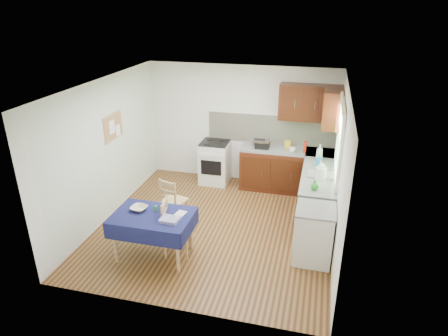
% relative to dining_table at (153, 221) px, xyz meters
% --- Properties ---
extents(floor, '(4.20, 4.20, 0.00)m').
position_rel_dining_table_xyz_m(floor, '(0.69, 1.06, -0.62)').
color(floor, '#452112').
rests_on(floor, ground).
extents(ceiling, '(4.00, 4.20, 0.02)m').
position_rel_dining_table_xyz_m(ceiling, '(0.69, 1.06, 1.88)').
color(ceiling, white).
rests_on(ceiling, wall_back).
extents(wall_back, '(4.00, 0.02, 2.50)m').
position_rel_dining_table_xyz_m(wall_back, '(0.69, 3.16, 0.63)').
color(wall_back, white).
rests_on(wall_back, ground).
extents(wall_front, '(4.00, 0.02, 2.50)m').
position_rel_dining_table_xyz_m(wall_front, '(0.69, -1.04, 0.63)').
color(wall_front, white).
rests_on(wall_front, ground).
extents(wall_left, '(0.02, 4.20, 2.50)m').
position_rel_dining_table_xyz_m(wall_left, '(-1.31, 1.06, 0.63)').
color(wall_left, silver).
rests_on(wall_left, ground).
extents(wall_right, '(0.02, 4.20, 2.50)m').
position_rel_dining_table_xyz_m(wall_right, '(2.69, 1.06, 0.63)').
color(wall_right, white).
rests_on(wall_right, ground).
extents(base_cabinets, '(1.90, 2.30, 0.86)m').
position_rel_dining_table_xyz_m(base_cabinets, '(2.05, 2.31, -0.19)').
color(base_cabinets, '#371209').
rests_on(base_cabinets, ground).
extents(worktop_back, '(1.90, 0.60, 0.04)m').
position_rel_dining_table_xyz_m(worktop_back, '(1.74, 2.86, 0.26)').
color(worktop_back, gray).
rests_on(worktop_back, base_cabinets).
extents(worktop_right, '(0.60, 1.70, 0.04)m').
position_rel_dining_table_xyz_m(worktop_right, '(2.39, 1.71, 0.26)').
color(worktop_right, gray).
rests_on(worktop_right, base_cabinets).
extents(worktop_corner, '(0.60, 0.60, 0.04)m').
position_rel_dining_table_xyz_m(worktop_corner, '(2.39, 2.86, 0.26)').
color(worktop_corner, gray).
rests_on(worktop_corner, base_cabinets).
extents(splashback, '(2.70, 0.02, 0.60)m').
position_rel_dining_table_xyz_m(splashback, '(1.34, 3.14, 0.58)').
color(splashback, beige).
rests_on(splashback, wall_back).
extents(upper_cabinets, '(1.20, 0.85, 0.70)m').
position_rel_dining_table_xyz_m(upper_cabinets, '(2.22, 2.86, 1.23)').
color(upper_cabinets, '#371209').
rests_on(upper_cabinets, wall_back).
extents(stove, '(0.60, 0.61, 0.92)m').
position_rel_dining_table_xyz_m(stove, '(0.19, 2.85, -0.16)').
color(stove, silver).
rests_on(stove, ground).
extents(window, '(0.04, 1.48, 1.26)m').
position_rel_dining_table_xyz_m(window, '(2.66, 1.76, 1.03)').
color(window, '#2E5D26').
rests_on(window, wall_right).
extents(fridge, '(0.58, 0.60, 0.89)m').
position_rel_dining_table_xyz_m(fridge, '(2.39, 0.51, -0.18)').
color(fridge, silver).
rests_on(fridge, ground).
extents(corkboard, '(0.04, 0.62, 0.47)m').
position_rel_dining_table_xyz_m(corkboard, '(-1.28, 1.36, 0.98)').
color(corkboard, tan).
rests_on(corkboard, wall_left).
extents(dining_table, '(1.20, 0.81, 0.72)m').
position_rel_dining_table_xyz_m(dining_table, '(0.00, 0.00, 0.00)').
color(dining_table, '#0F173F').
rests_on(dining_table, ground).
extents(chair_far, '(0.48, 0.48, 0.87)m').
position_rel_dining_table_xyz_m(chair_far, '(-0.08, 1.01, -0.16)').
color(chair_far, tan).
rests_on(chair_far, ground).
extents(chair_near, '(0.48, 0.48, 0.93)m').
position_rel_dining_table_xyz_m(chair_near, '(0.28, 0.14, -0.13)').
color(chair_near, tan).
rests_on(chair_near, ground).
extents(toaster, '(0.26, 0.16, 0.20)m').
position_rel_dining_table_xyz_m(toaster, '(1.16, 2.77, 0.37)').
color(toaster, '#B3B4B8').
rests_on(toaster, worktop_back).
extents(sandwich_press, '(0.28, 0.25, 0.17)m').
position_rel_dining_table_xyz_m(sandwich_press, '(1.21, 2.81, 0.36)').
color(sandwich_press, black).
rests_on(sandwich_press, worktop_back).
extents(sauce_bottle, '(0.06, 0.06, 0.24)m').
position_rel_dining_table_xyz_m(sauce_bottle, '(2.07, 2.73, 0.40)').
color(sauce_bottle, '#B6230E').
rests_on(sauce_bottle, worktop_back).
extents(yellow_packet, '(0.12, 0.08, 0.15)m').
position_rel_dining_table_xyz_m(yellow_packet, '(1.71, 2.94, 0.36)').
color(yellow_packet, gold).
rests_on(yellow_packet, worktop_back).
extents(dish_rack, '(0.44, 0.34, 0.21)m').
position_rel_dining_table_xyz_m(dish_rack, '(2.41, 1.72, 0.30)').
color(dish_rack, '#96969C').
rests_on(dish_rack, worktop_right).
extents(kettle, '(0.18, 0.18, 0.30)m').
position_rel_dining_table_xyz_m(kettle, '(2.42, 1.52, 0.41)').
color(kettle, silver).
rests_on(kettle, worktop_right).
extents(cup, '(0.12, 0.12, 0.10)m').
position_rel_dining_table_xyz_m(cup, '(1.83, 2.71, 0.33)').
color(cup, white).
rests_on(cup, worktop_back).
extents(soap_bottle_a, '(0.17, 0.17, 0.32)m').
position_rel_dining_table_xyz_m(soap_bottle_a, '(2.36, 2.40, 0.44)').
color(soap_bottle_a, silver).
rests_on(soap_bottle_a, worktop_right).
extents(soap_bottle_b, '(0.11, 0.10, 0.21)m').
position_rel_dining_table_xyz_m(soap_bottle_b, '(2.36, 2.13, 0.39)').
color(soap_bottle_b, blue).
rests_on(soap_bottle_b, worktop_right).
extents(soap_bottle_c, '(0.15, 0.15, 0.16)m').
position_rel_dining_table_xyz_m(soap_bottle_c, '(2.33, 1.10, 0.36)').
color(soap_bottle_c, '#247F22').
rests_on(soap_bottle_c, worktop_right).
extents(plate_bowl, '(0.29, 0.29, 0.06)m').
position_rel_dining_table_xyz_m(plate_bowl, '(-0.25, 0.09, 0.14)').
color(plate_bowl, beige).
rests_on(plate_bowl, dining_table).
extents(book, '(0.18, 0.22, 0.02)m').
position_rel_dining_table_xyz_m(book, '(0.33, 0.13, 0.11)').
color(book, white).
rests_on(book, dining_table).
extents(spice_jar, '(0.04, 0.04, 0.09)m').
position_rel_dining_table_xyz_m(spice_jar, '(0.01, 0.12, 0.15)').
color(spice_jar, '#258B36').
rests_on(spice_jar, dining_table).
extents(tea_towel, '(0.28, 0.23, 0.05)m').
position_rel_dining_table_xyz_m(tea_towel, '(0.32, -0.11, 0.13)').
color(tea_towel, navy).
rests_on(tea_towel, dining_table).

